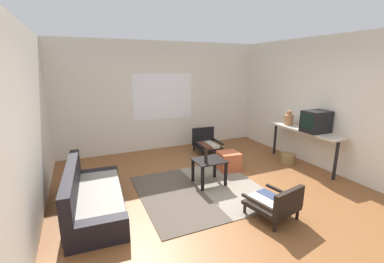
% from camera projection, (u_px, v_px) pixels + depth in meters
% --- Properties ---
extents(ground_plane, '(7.80, 7.80, 0.00)m').
position_uv_depth(ground_plane, '(222.00, 199.00, 4.20)').
color(ground_plane, brown).
extents(far_wall_with_window, '(5.60, 0.13, 2.70)m').
position_uv_depth(far_wall_with_window, '(162.00, 96.00, 6.58)').
color(far_wall_with_window, silver).
rests_on(far_wall_with_window, ground).
extents(side_wall_right, '(0.12, 6.60, 2.70)m').
position_uv_depth(side_wall_right, '(331.00, 105.00, 5.19)').
color(side_wall_right, silver).
rests_on(side_wall_right, ground).
extents(side_wall_left, '(0.12, 6.60, 2.70)m').
position_uv_depth(side_wall_left, '(20.00, 131.00, 3.09)').
color(side_wall_left, silver).
rests_on(side_wall_left, ground).
extents(area_rug, '(2.09, 2.05, 0.01)m').
position_uv_depth(area_rug, '(201.00, 190.00, 4.49)').
color(area_rug, '#4C4238').
rests_on(area_rug, ground).
extents(couch, '(0.87, 1.86, 0.72)m').
position_uv_depth(couch, '(92.00, 198.00, 3.79)').
color(couch, black).
rests_on(couch, ground).
extents(coffee_table, '(0.54, 0.49, 0.47)m').
position_uv_depth(coffee_table, '(209.00, 166.00, 4.65)').
color(coffee_table, black).
rests_on(coffee_table, ground).
extents(armchair_by_window, '(0.61, 0.64, 0.59)m').
position_uv_depth(armchair_by_window, '(206.00, 142.00, 6.45)').
color(armchair_by_window, black).
rests_on(armchair_by_window, ground).
extents(armchair_striped_foreground, '(0.69, 0.72, 0.52)m').
position_uv_depth(armchair_striped_foreground, '(276.00, 203.00, 3.61)').
color(armchair_striped_foreground, black).
rests_on(armchair_striped_foreground, ground).
extents(ottoman_orange, '(0.46, 0.46, 0.38)m').
position_uv_depth(ottoman_orange, '(229.00, 161.00, 5.34)').
color(ottoman_orange, '#BC5633').
rests_on(ottoman_orange, ground).
extents(console_shelf, '(0.40, 1.77, 0.81)m').
position_uv_depth(console_shelf, '(303.00, 133.00, 5.47)').
color(console_shelf, beige).
rests_on(console_shelf, ground).
extents(crt_television, '(0.49, 0.39, 0.43)m').
position_uv_depth(crt_television, '(316.00, 121.00, 5.14)').
color(crt_television, black).
rests_on(crt_television, console_shelf).
extents(clay_vase, '(0.20, 0.20, 0.31)m').
position_uv_depth(clay_vase, '(289.00, 119.00, 5.81)').
color(clay_vase, '#A87047').
rests_on(clay_vase, console_shelf).
extents(glass_bottle, '(0.06, 0.06, 0.27)m').
position_uv_depth(glass_bottle, '(206.00, 156.00, 4.49)').
color(glass_bottle, black).
rests_on(glass_bottle, coffee_table).
extents(wicker_basket, '(0.32, 0.32, 0.22)m').
position_uv_depth(wicker_basket, '(288.00, 158.00, 5.73)').
color(wicker_basket, olive).
rests_on(wicker_basket, ground).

